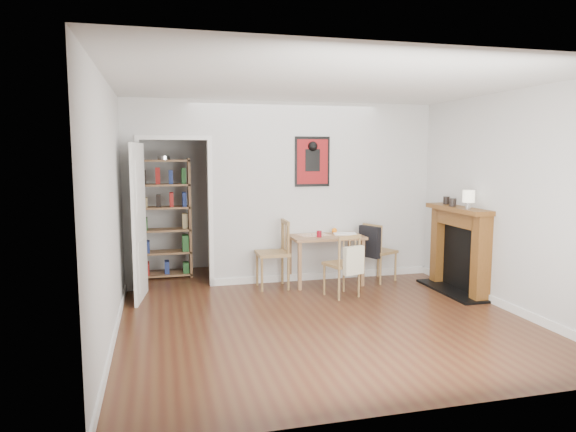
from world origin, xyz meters
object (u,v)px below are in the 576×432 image
object	(u,v)px
chair_right	(379,251)
mantel_lamp	(469,197)
notebook	(345,234)
fireplace	(460,247)
ceramic_jar_b	(446,200)
bookshelf	(166,219)
chair_front	(342,265)
orange_fruit	(334,231)
chair_left	(272,254)
red_glass	(319,234)
dining_table	(326,241)
ceramic_jar_a	(453,202)

from	to	relation	value
chair_right	mantel_lamp	distance (m)	1.57
notebook	mantel_lamp	bearing A→B (deg)	-43.71
fireplace	ceramic_jar_b	bearing A→B (deg)	93.12
bookshelf	chair_right	bearing A→B (deg)	-18.90
chair_front	notebook	world-z (taller)	chair_front
bookshelf	orange_fruit	size ratio (longest dim) A/B	23.27
notebook	chair_right	bearing A→B (deg)	-8.60
chair_left	orange_fruit	distance (m)	1.03
red_glass	dining_table	bearing A→B (deg)	44.25
red_glass	chair_left	bearing A→B (deg)	172.41
chair_left	bookshelf	world-z (taller)	bookshelf
chair_left	chair_right	distance (m)	1.60
chair_front	red_glass	xyz separation A→B (m)	(-0.14, 0.56, 0.33)
notebook	chair_left	bearing A→B (deg)	-175.93
chair_right	mantel_lamp	world-z (taller)	mantel_lamp
chair_front	ceramic_jar_a	size ratio (longest dim) A/B	7.66
bookshelf	chair_front	bearing A→B (deg)	-37.23
mantel_lamp	ceramic_jar_a	xyz separation A→B (m)	(-0.00, 0.35, -0.10)
ceramic_jar_a	ceramic_jar_b	world-z (taller)	same
chair_left	ceramic_jar_b	bearing A→B (deg)	-10.69
fireplace	red_glass	distance (m)	1.91
chair_front	orange_fruit	size ratio (longest dim) A/B	10.80
chair_right	notebook	xyz separation A→B (m)	(-0.50, 0.08, 0.27)
chair_right	ceramic_jar_b	world-z (taller)	ceramic_jar_b
bookshelf	mantel_lamp	distance (m)	4.33
dining_table	chair_left	size ratio (longest dim) A/B	1.08
chair_right	chair_left	bearing A→B (deg)	-179.93
red_glass	bookshelf	bearing A→B (deg)	151.55
chair_left	red_glass	distance (m)	0.71
chair_right	ceramic_jar_a	distance (m)	1.29
chair_front	ceramic_jar_b	bearing A→B (deg)	6.85
fireplace	chair_right	bearing A→B (deg)	135.73
chair_right	ceramic_jar_b	bearing A→B (deg)	-29.59
notebook	orange_fruit	bearing A→B (deg)	134.07
red_glass	fireplace	bearing A→B (deg)	-21.90
chair_front	orange_fruit	bearing A→B (deg)	77.68
bookshelf	mantel_lamp	bearing A→B (deg)	-29.65
chair_left	notebook	world-z (taller)	chair_left
chair_left	fireplace	world-z (taller)	fireplace
chair_left	bookshelf	distance (m)	1.80
fireplace	red_glass	size ratio (longest dim) A/B	13.80
fireplace	orange_fruit	world-z (taller)	fireplace
orange_fruit	chair_front	bearing A→B (deg)	-102.32
mantel_lamp	ceramic_jar_b	world-z (taller)	mantel_lamp
chair_front	ceramic_jar_b	world-z (taller)	ceramic_jar_b
orange_fruit	notebook	world-z (taller)	orange_fruit
bookshelf	red_glass	bearing A→B (deg)	-28.45
chair_front	fireplace	size ratio (longest dim) A/B	0.67
notebook	dining_table	bearing A→B (deg)	-175.24
mantel_lamp	fireplace	bearing A→B (deg)	72.48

